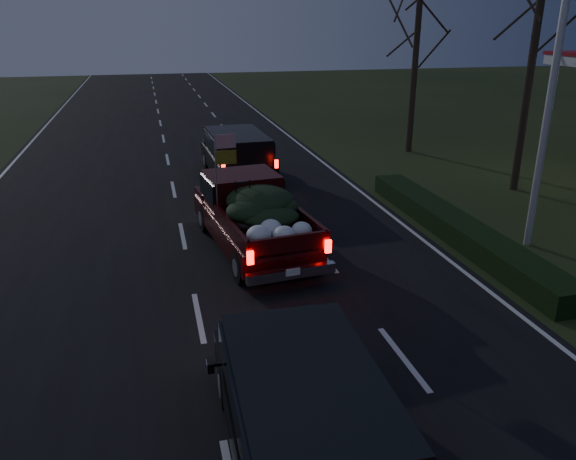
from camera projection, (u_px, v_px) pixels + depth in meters
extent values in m
plane|color=black|center=(199.00, 318.00, 12.05)|extent=(120.00, 120.00, 0.00)
cube|color=black|center=(199.00, 317.00, 12.04)|extent=(14.00, 120.00, 0.02)
cube|color=black|center=(456.00, 228.00, 16.42)|extent=(1.00, 10.00, 0.60)
cylinder|color=silver|center=(553.00, 82.00, 14.42)|extent=(0.20, 0.20, 9.00)
cylinder|color=black|center=(530.00, 73.00, 19.73)|extent=(0.28, 0.28, 8.50)
cylinder|color=black|center=(414.00, 77.00, 26.13)|extent=(0.28, 0.28, 7.00)
cube|color=#360708|center=(252.00, 226.00, 15.54)|extent=(2.76, 5.54, 0.59)
cube|color=#360708|center=(242.00, 189.00, 16.10)|extent=(2.16, 1.93, 0.96)
cube|color=black|center=(242.00, 186.00, 16.06)|extent=(2.25, 1.84, 0.59)
cube|color=#360708|center=(268.00, 232.00, 14.22)|extent=(2.32, 3.20, 0.06)
ellipsoid|color=black|center=(263.00, 208.00, 14.54)|extent=(1.92, 2.11, 0.64)
cylinder|color=gray|center=(216.00, 175.00, 14.68)|extent=(0.03, 0.03, 2.13)
cube|color=red|center=(225.00, 141.00, 14.47)|extent=(0.55, 0.09, 0.36)
cube|color=gold|center=(226.00, 157.00, 14.62)|extent=(0.55, 0.09, 0.36)
cube|color=black|center=(237.00, 161.00, 22.67)|extent=(2.36, 5.29, 0.65)
cube|color=black|center=(237.00, 144.00, 22.16)|extent=(2.18, 3.87, 0.87)
cube|color=black|center=(237.00, 142.00, 22.13)|extent=(2.28, 3.77, 0.52)
cube|color=black|center=(302.00, 427.00, 7.90)|extent=(2.13, 4.86, 0.60)
cube|color=black|center=(307.00, 398.00, 7.43)|extent=(1.97, 3.56, 0.80)
cube|color=black|center=(307.00, 392.00, 7.40)|extent=(2.07, 3.46, 0.48)
cube|color=black|center=(210.00, 365.00, 8.34)|extent=(0.11, 0.22, 0.16)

